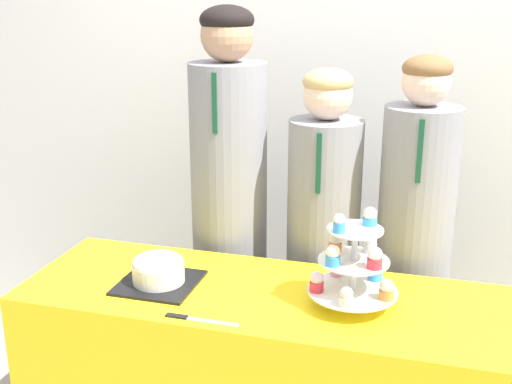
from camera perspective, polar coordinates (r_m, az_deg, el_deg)
wall_back at (r=2.92m, az=7.65°, el=10.16°), size 9.00×0.06×2.70m
round_cake at (r=2.19m, az=-8.68°, el=-6.86°), size 0.26×0.26×0.11m
cake_knife at (r=1.98m, az=-5.93°, el=-11.12°), size 0.23×0.02×0.01m
cupcake_stand at (r=2.02m, az=8.69°, el=-6.38°), size 0.28×0.28×0.32m
student_0 at (r=2.61m, az=-2.36°, el=-3.04°), size 0.30×0.31×1.67m
student_1 at (r=2.56m, az=5.89°, el=-6.13°), size 0.28×0.29×1.45m
student_2 at (r=2.52m, az=13.68°, el=-6.35°), size 0.28×0.28×1.51m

